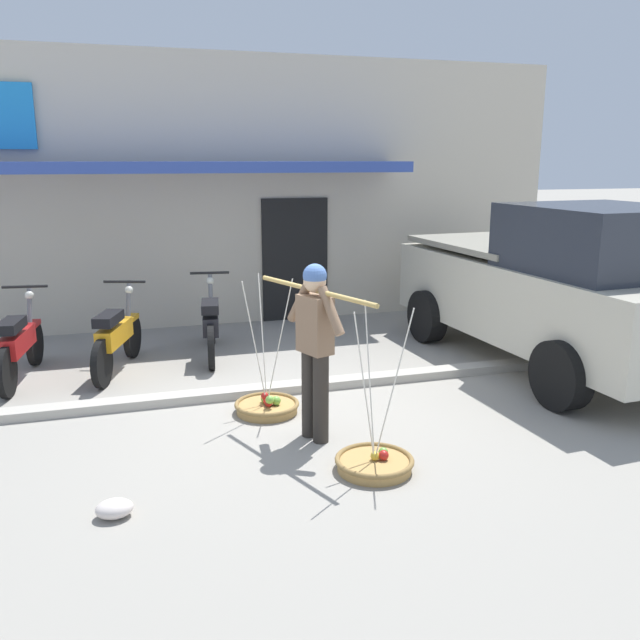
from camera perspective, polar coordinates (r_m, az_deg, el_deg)
ground_plane at (r=7.12m, az=-1.44°, el=-7.96°), size 90.00×90.00×0.00m
sidewalk_curb at (r=7.74m, az=-2.83°, el=-5.79°), size 20.00×0.24×0.10m
fruit_vendor at (r=6.19m, az=-0.43°, el=-1.74°), size 0.64×1.61×1.70m
fruit_basket_left_side at (r=5.89m, az=4.68°, el=-12.02°), size 0.69×0.69×1.45m
fruit_basket_right_side at (r=7.13m, az=-4.54°, el=-7.31°), size 0.69×0.69×1.45m
motorcycle_nearest_shop at (r=8.76m, az=-24.28°, el=-1.93°), size 0.54×1.81×1.09m
motorcycle_second_in_row at (r=8.70m, az=-16.99°, el=-1.42°), size 0.71×1.76×1.09m
motorcycle_third_in_row at (r=9.11m, az=-9.28°, el=-0.33°), size 0.54×1.81×1.09m
parked_truck at (r=8.98m, az=19.57°, el=2.64°), size 2.35×4.79×2.10m
storefront_building at (r=13.11m, az=-13.51°, el=10.97°), size 13.00×6.00×4.20m
plastic_litter_bag at (r=5.41m, az=-17.15°, el=-15.14°), size 0.28×0.22×0.14m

